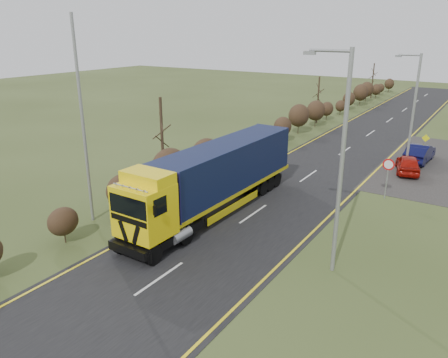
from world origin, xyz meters
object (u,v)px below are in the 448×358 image
car_blue_sedan (420,153)px  streetlight_near (339,156)px  lorry (215,175)px  car_red_hatchback (408,164)px  speed_sign (388,171)px

car_blue_sedan → streetlight_near: size_ratio=0.47×
lorry → streetlight_near: size_ratio=1.51×
lorry → streetlight_near: streetlight_near is taller
streetlight_near → car_red_hatchback: bearing=90.0°
car_blue_sedan → streetlight_near: (-0.20, -19.45, 4.40)m
lorry → speed_sign: lorry is taller
lorry → streetlight_near: (7.65, -2.48, 2.90)m
lorry → car_red_hatchback: (7.66, 13.55, -1.56)m
streetlight_near → speed_sign: 10.43m
lorry → car_red_hatchback: size_ratio=3.66×
streetlight_near → speed_sign: streetlight_near is taller
lorry → streetlight_near: 8.54m
lorry → car_blue_sedan: size_ratio=3.24×
lorry → car_red_hatchback: 15.64m
car_red_hatchback → streetlight_near: 16.64m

